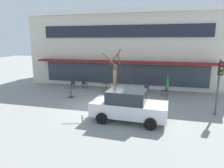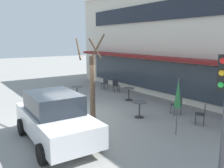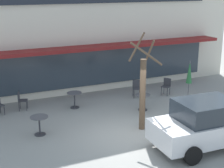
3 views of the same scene
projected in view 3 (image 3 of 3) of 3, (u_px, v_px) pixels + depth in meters
The scene contains 11 objects.
ground_plane at pixel (132, 136), 13.34m from camera, with size 80.00×80.00×0.00m, color gray.
building_facade at pixel (56, 18), 20.99m from camera, with size 19.53×9.10×7.35m.
cafe_table_near_wall at pixel (74, 98), 16.25m from camera, with size 0.70×0.70×0.76m.
cafe_table_streetside at pixel (143, 100), 15.96m from camera, with size 0.70×0.70×0.76m.
cafe_table_by_tree at pixel (39, 122), 13.32m from camera, with size 0.70×0.70×0.76m.
patio_umbrella_green_folded at pixel (189, 72), 16.40m from camera, with size 0.28×0.28×2.20m.
cafe_chair_0 at pixel (166, 85), 18.20m from camera, with size 0.55×0.55×0.89m.
cafe_chair_1 at pixel (137, 87), 17.86m from camera, with size 0.51×0.51×0.89m.
cafe_chair_3 at pixel (21, 99), 15.96m from camera, with size 0.50×0.50×0.89m.
parked_sedan at pixel (208, 124), 12.28m from camera, with size 4.27×2.15×1.76m.
street_tree at pixel (143, 89), 13.54m from camera, with size 1.18×1.33×3.88m.
Camera 3 is at (-5.85, -10.78, 5.68)m, focal length 55.00 mm.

